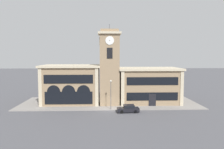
# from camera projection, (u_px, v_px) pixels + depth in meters

# --- Properties ---
(ground_plane) EXTENTS (300.00, 300.00, 0.00)m
(ground_plane) POSITION_uv_depth(u_px,v_px,m) (110.00, 111.00, 42.69)
(ground_plane) COLOR #4C4C51
(sidewalk_kerb) EXTENTS (39.23, 13.89, 0.15)m
(sidewalk_kerb) POSITION_uv_depth(u_px,v_px,m) (109.00, 103.00, 49.60)
(sidewalk_kerb) COLOR gray
(sidewalk_kerb) RESTS_ON ground_plane
(clock_tower) EXTENTS (4.83, 4.83, 17.49)m
(clock_tower) POSITION_uv_depth(u_px,v_px,m) (109.00, 68.00, 47.24)
(clock_tower) COLOR #937A5B
(clock_tower) RESTS_ON ground_plane
(town_hall_left_wing) EXTENTS (13.08, 9.40, 8.65)m
(town_hall_left_wing) POSITION_uv_depth(u_px,v_px,m) (72.00, 84.00, 49.51)
(town_hall_left_wing) COLOR #937A5B
(town_hall_left_wing) RESTS_ON ground_plane
(town_hall_right_wing) EXTENTS (13.95, 9.40, 7.99)m
(town_hall_right_wing) POSITION_uv_depth(u_px,v_px,m) (148.00, 85.00, 50.14)
(town_hall_right_wing) COLOR #937A5B
(town_hall_right_wing) RESTS_ON ground_plane
(parked_car_near) EXTENTS (4.20, 1.92, 1.45)m
(parked_car_near) POSITION_uv_depth(u_px,v_px,m) (128.00, 108.00, 41.35)
(parked_car_near) COLOR black
(parked_car_near) RESTS_ON ground_plane
(street_lamp) EXTENTS (0.36, 0.36, 5.79)m
(street_lamp) POSITION_uv_depth(u_px,v_px,m) (111.00, 90.00, 42.93)
(street_lamp) COLOR #4C4C51
(street_lamp) RESTS_ON sidewalk_kerb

